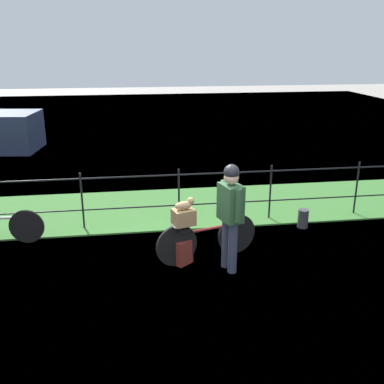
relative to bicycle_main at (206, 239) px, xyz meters
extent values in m
plane|color=gray|center=(-0.26, -0.78, -0.36)|extent=(60.00, 60.00, 0.00)
cube|color=#38702D|center=(-0.26, 2.38, -0.34)|extent=(27.00, 2.40, 0.03)
plane|color=slate|center=(-0.26, 9.35, -0.36)|extent=(30.00, 30.00, 0.00)
cylinder|color=black|center=(-2.06, 1.52, 0.19)|extent=(0.04, 0.04, 1.10)
cylinder|color=black|center=(-0.26, 1.52, 0.19)|extent=(0.04, 0.04, 1.10)
cylinder|color=black|center=(1.54, 1.52, 0.19)|extent=(0.04, 0.04, 1.10)
cylinder|color=black|center=(3.34, 1.52, 0.19)|extent=(0.04, 0.04, 1.10)
cylinder|color=black|center=(-0.26, 1.52, 0.03)|extent=(18.00, 0.03, 0.03)
cylinder|color=black|center=(-0.26, 1.52, 0.64)|extent=(18.00, 0.03, 0.03)
cylinder|color=black|center=(0.53, 0.15, -0.02)|extent=(0.66, 0.23, 0.68)
cylinder|color=black|center=(-0.50, -0.14, -0.02)|extent=(0.66, 0.23, 0.68)
cylinder|color=#9E2D2D|center=(0.02, 0.01, 0.17)|extent=(0.81, 0.27, 0.04)
cube|color=black|center=(-0.38, -0.11, 0.22)|extent=(0.22, 0.14, 0.06)
cube|color=slate|center=(-0.38, -0.11, 0.31)|extent=(0.39, 0.25, 0.02)
cube|color=#A87F51|center=(-0.38, -0.11, 0.44)|extent=(0.38, 0.34, 0.25)
ellipsoid|color=tan|center=(-0.38, -0.11, 0.63)|extent=(0.31, 0.21, 0.13)
sphere|color=tan|center=(-0.27, -0.08, 0.69)|extent=(0.11, 0.11, 0.11)
cylinder|color=#383D51|center=(0.26, -0.29, 0.05)|extent=(0.14, 0.14, 0.82)
cylinder|color=#383D51|center=(0.31, -0.48, 0.05)|extent=(0.14, 0.14, 0.82)
cube|color=#2D5633|center=(0.29, -0.39, 0.74)|extent=(0.36, 0.46, 0.56)
cylinder|color=#2D5633|center=(0.23, -0.17, 0.77)|extent=(0.10, 0.10, 0.50)
cylinder|color=#2D5633|center=(0.35, -0.60, 0.77)|extent=(0.10, 0.10, 0.50)
sphere|color=tan|center=(0.29, -0.39, 1.13)|extent=(0.22, 0.22, 0.22)
sphere|color=black|center=(0.29, -0.39, 1.21)|extent=(0.23, 0.23, 0.23)
cube|color=maroon|center=(-0.39, -0.10, -0.16)|extent=(0.33, 0.32, 0.40)
cylinder|color=#38383D|center=(2.04, 1.02, -0.18)|extent=(0.20, 0.20, 0.35)
cylinder|color=black|center=(-2.99, 1.07, -0.06)|extent=(0.61, 0.10, 0.60)
camera|label=1|loc=(-1.16, -6.37, 2.99)|focal=41.40mm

